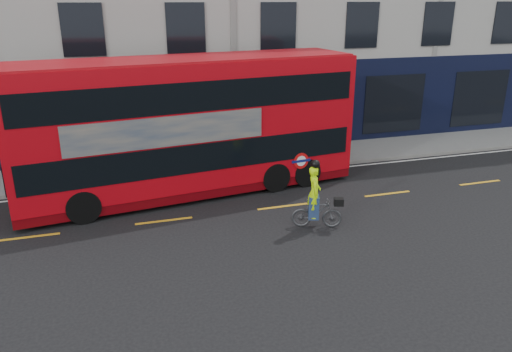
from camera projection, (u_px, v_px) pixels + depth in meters
name	position (u px, v px, depth m)	size (l,w,h in m)	color
ground	(299.00, 225.00, 15.53)	(120.00, 120.00, 0.00)	black
pavement	(244.00, 161.00, 21.37)	(60.00, 3.00, 0.12)	gray
kerb	(254.00, 172.00, 20.02)	(60.00, 0.12, 0.13)	slate
road_edge_line	(256.00, 176.00, 19.77)	(58.00, 0.10, 0.01)	silver
lane_dashes	(283.00, 206.00, 16.88)	(58.00, 0.12, 0.01)	gold
bus	(190.00, 126.00, 17.41)	(12.11, 4.18, 4.79)	#B70710
cyclist	(316.00, 205.00, 15.13)	(1.60, 0.93, 2.18)	#3F4043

